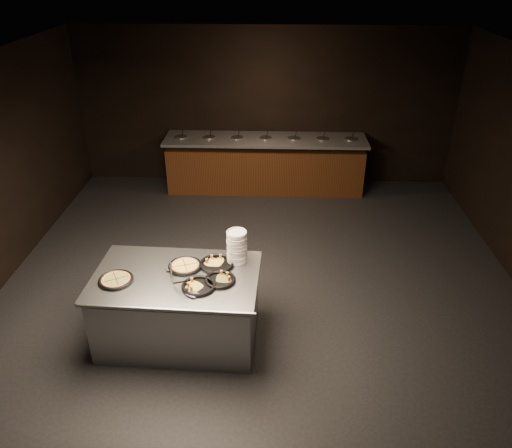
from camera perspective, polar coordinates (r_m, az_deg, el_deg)
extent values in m
cube|color=black|center=(6.55, 0.32, -9.12)|extent=(7.00, 8.00, 0.01)
cube|color=black|center=(5.28, 0.40, 16.63)|extent=(7.00, 8.00, 0.01)
cube|color=black|center=(9.52, 1.17, 13.17)|extent=(7.00, 0.01, 2.90)
cube|color=#4E2F12|center=(9.45, 1.06, 6.48)|extent=(3.60, 0.75, 0.85)
cube|color=#57575B|center=(9.25, 1.09, 9.61)|extent=(3.70, 0.83, 0.05)
cube|color=#3D220E|center=(9.60, 1.04, 4.34)|extent=(3.60, 0.69, 0.08)
cylinder|color=silver|center=(9.41, -8.53, 9.66)|extent=(0.22, 0.22, 0.08)
cylinder|color=#457930|center=(9.40, -8.55, 9.80)|extent=(0.19, 0.19, 0.02)
cylinder|color=black|center=(9.35, -8.42, 10.26)|extent=(0.04, 0.10, 0.19)
cylinder|color=silver|center=(9.33, -5.37, 9.68)|extent=(0.22, 0.22, 0.08)
cylinder|color=#457930|center=(9.32, -5.37, 9.83)|extent=(0.19, 0.19, 0.02)
cylinder|color=black|center=(9.27, -5.23, 10.29)|extent=(0.04, 0.10, 0.19)
cylinder|color=silver|center=(9.27, -2.15, 9.68)|extent=(0.22, 0.22, 0.08)
cylinder|color=#457930|center=(9.26, -2.16, 9.82)|extent=(0.19, 0.19, 0.02)
cylinder|color=black|center=(9.22, -1.99, 10.28)|extent=(0.04, 0.10, 0.19)
cylinder|color=silver|center=(9.25, 1.09, 9.64)|extent=(0.22, 0.22, 0.08)
cylinder|color=#457930|center=(9.24, 1.09, 9.79)|extent=(0.19, 0.19, 0.02)
cylinder|color=black|center=(9.19, 1.28, 10.25)|extent=(0.04, 0.10, 0.19)
cylinder|color=silver|center=(9.25, 4.33, 9.58)|extent=(0.22, 0.22, 0.08)
cylinder|color=#457930|center=(9.25, 4.34, 9.72)|extent=(0.19, 0.19, 0.02)
cylinder|color=black|center=(9.20, 4.55, 10.18)|extent=(0.04, 0.10, 0.19)
cylinder|color=silver|center=(9.29, 7.56, 9.48)|extent=(0.22, 0.22, 0.08)
cylinder|color=#457930|center=(9.28, 7.57, 9.63)|extent=(0.19, 0.19, 0.02)
cylinder|color=black|center=(9.24, 7.80, 10.08)|extent=(0.04, 0.10, 0.19)
cylinder|color=silver|center=(9.35, 10.75, 9.36)|extent=(0.22, 0.22, 0.08)
cylinder|color=#457930|center=(9.34, 10.77, 9.50)|extent=(0.19, 0.19, 0.02)
cylinder|color=black|center=(9.30, 11.02, 9.95)|extent=(0.04, 0.10, 0.19)
cube|color=silver|center=(5.88, -8.82, -9.69)|extent=(1.79, 1.14, 0.79)
cube|color=silver|center=(5.61, -9.17, -6.00)|extent=(1.87, 1.22, 0.04)
cylinder|color=silver|center=(5.16, -10.32, -9.63)|extent=(1.83, 0.12, 0.04)
cylinder|color=silver|center=(5.67, -2.20, -2.62)|extent=(0.23, 0.23, 0.38)
cylinder|color=black|center=(5.64, -15.69, -6.26)|extent=(0.35, 0.35, 0.01)
torus|color=black|center=(5.63, -15.71, -6.13)|extent=(0.38, 0.38, 0.04)
torus|color=#A06229|center=(5.63, -15.71, -6.11)|extent=(0.31, 0.31, 0.03)
cylinder|color=#A98143|center=(5.63, -15.71, -6.13)|extent=(0.27, 0.27, 0.02)
cube|color=black|center=(5.62, -15.72, -6.06)|extent=(0.13, 0.24, 0.00)
cube|color=black|center=(5.62, -15.72, -6.06)|extent=(0.24, 0.13, 0.00)
cylinder|color=black|center=(5.71, -8.10, -4.86)|extent=(0.36, 0.36, 0.01)
torus|color=black|center=(5.70, -8.11, -4.73)|extent=(0.38, 0.38, 0.04)
torus|color=#A06229|center=(5.70, -8.12, -4.71)|extent=(0.32, 0.32, 0.03)
cylinder|color=#EDCB56|center=(5.70, -8.11, -4.73)|extent=(0.28, 0.28, 0.02)
cube|color=black|center=(5.70, -8.12, -4.65)|extent=(0.10, 0.26, 0.00)
cube|color=black|center=(5.70, -8.12, -4.65)|extent=(0.26, 0.10, 0.00)
cylinder|color=black|center=(5.71, -4.49, -4.66)|extent=(0.37, 0.37, 0.01)
torus|color=black|center=(5.70, -4.50, -4.52)|extent=(0.40, 0.40, 0.04)
cylinder|color=black|center=(5.37, -6.58, -7.16)|extent=(0.34, 0.34, 0.01)
torus|color=black|center=(5.36, -6.59, -7.03)|extent=(0.37, 0.37, 0.04)
cylinder|color=black|center=(5.45, -4.11, -6.47)|extent=(0.32, 0.32, 0.01)
torus|color=black|center=(5.44, -4.12, -6.33)|extent=(0.34, 0.34, 0.04)
cube|color=silver|center=(5.69, -9.85, -4.97)|extent=(0.11, 0.13, 0.00)
cylinder|color=black|center=(5.52, -9.68, -5.19)|extent=(0.06, 0.19, 0.13)
cylinder|color=silver|center=(5.61, -9.76, -5.17)|extent=(0.04, 0.10, 0.08)
cube|color=silver|center=(5.26, -7.31, -7.93)|extent=(0.14, 0.14, 0.00)
cylinder|color=black|center=(5.30, -8.73, -6.61)|extent=(0.18, 0.14, 0.14)
cylinder|color=silver|center=(5.28, -8.02, -7.37)|extent=(0.09, 0.07, 0.09)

